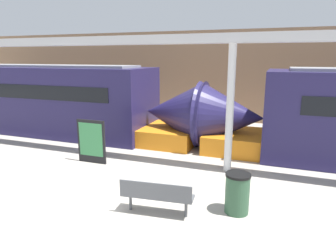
{
  "coord_description": "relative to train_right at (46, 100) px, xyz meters",
  "views": [
    {
      "loc": [
        3.51,
        -5.43,
        3.56
      ],
      "look_at": [
        0.3,
        3.33,
        1.4
      ],
      "focal_mm": 32.0,
      "sensor_mm": 36.0,
      "label": 1
    }
  ],
  "objects": [
    {
      "name": "ground_plane",
      "position": [
        7.03,
        -6.05,
        -1.51
      ],
      "size": [
        60.0,
        60.0,
        0.0
      ],
      "primitive_type": "plane",
      "color": "#A8A093"
    },
    {
      "name": "support_column_near",
      "position": [
        9.2,
        -2.31,
        0.46
      ],
      "size": [
        0.24,
        0.24,
        3.95
      ],
      "primitive_type": "cylinder",
      "color": "silver",
      "rests_on": "ground_plane"
    },
    {
      "name": "station_wall",
      "position": [
        7.03,
        5.42,
        0.99
      ],
      "size": [
        56.0,
        0.2,
        5.0
      ],
      "primitive_type": "cube",
      "color": "#937051",
      "rests_on": "ground_plane"
    },
    {
      "name": "bench_near",
      "position": [
        8.13,
        -5.68,
        -1.0
      ],
      "size": [
        1.71,
        0.61,
        0.84
      ],
      "rotation": [
        0.0,
        0.0,
        0.1
      ],
      "color": "#4C4F54",
      "rests_on": "ground_plane"
    },
    {
      "name": "train_right",
      "position": [
        0.0,
        0.0,
        0.0
      ],
      "size": [
        15.6,
        2.93,
        3.2
      ],
      "color": "#231E4C",
      "rests_on": "ground_plane"
    },
    {
      "name": "canopy_beam",
      "position": [
        9.2,
        -2.31,
        2.58
      ],
      "size": [
        28.0,
        0.6,
        0.28
      ],
      "primitive_type": "cube",
      "color": "#B7B7BC",
      "rests_on": "support_column_near"
    },
    {
      "name": "trash_bin",
      "position": [
        9.84,
        -4.93,
        -1.03
      ],
      "size": [
        0.58,
        0.58,
        0.96
      ],
      "color": "#2D5138",
      "rests_on": "ground_plane"
    },
    {
      "name": "poster_board",
      "position": [
        4.72,
        -3.19,
        -0.75
      ],
      "size": [
        1.06,
        0.07,
        1.5
      ],
      "color": "black",
      "rests_on": "ground_plane"
    }
  ]
}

